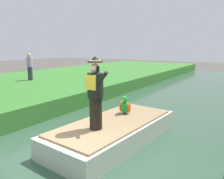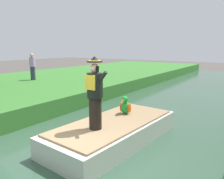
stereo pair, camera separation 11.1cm
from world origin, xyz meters
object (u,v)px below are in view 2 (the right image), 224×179
at_px(boat, 114,131).
at_px(person_bystander, 32,66).
at_px(parrot_plush, 125,106).
at_px(person_pirate, 95,94).

distance_m(boat, person_bystander, 8.95).
xyz_separation_m(parrot_plush, person_bystander, (-8.09, 2.59, 0.66)).
bearing_deg(person_pirate, parrot_plush, 91.68).
height_order(boat, person_bystander, person_bystander).
bearing_deg(person_bystander, parrot_plush, -17.73).
height_order(person_pirate, parrot_plush, person_pirate).
bearing_deg(person_pirate, boat, 85.85).
height_order(person_pirate, person_bystander, person_pirate).
distance_m(boat, parrot_plush, 0.98).
xyz_separation_m(person_pirate, person_bystander, (-8.14, 4.16, -0.02)).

